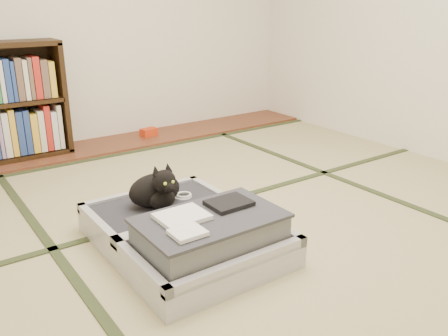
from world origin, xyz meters
TOP-DOWN VIEW (x-y plane):
  - floor at (0.00, 0.00)m, footprint 4.50×4.50m
  - wood_strip at (0.00, 2.00)m, footprint 4.00×0.50m
  - red_item at (0.37, 2.03)m, footprint 0.16×0.11m
  - tatami_borders at (0.00, 0.49)m, footprint 4.00×4.50m
  - suitcase at (-0.43, -0.02)m, footprint 0.76×1.02m
  - cat at (-0.45, 0.27)m, footprint 0.34×0.34m
  - cable_coil at (-0.27, 0.31)m, footprint 0.11×0.11m

SIDE VIEW (x-z plane):
  - floor at x=0.00m, z-range 0.00..0.00m
  - tatami_borders at x=0.00m, z-range 0.00..0.01m
  - wood_strip at x=0.00m, z-range 0.00..0.02m
  - red_item at x=0.37m, z-range 0.02..0.09m
  - suitcase at x=-0.43m, z-range -0.04..0.26m
  - cable_coil at x=-0.27m, z-range 0.14..0.17m
  - cat at x=-0.45m, z-range 0.11..0.38m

